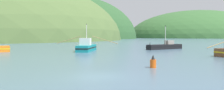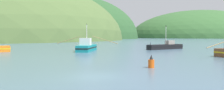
{
  "view_description": "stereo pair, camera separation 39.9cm",
  "coord_description": "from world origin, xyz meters",
  "views": [
    {
      "loc": [
        -1.21,
        -17.04,
        3.28
      ],
      "look_at": [
        4.34,
        24.39,
        1.4
      ],
      "focal_mm": 34.45,
      "sensor_mm": 36.0,
      "label": 1
    },
    {
      "loc": [
        -0.82,
        -17.09,
        3.28
      ],
      "look_at": [
        4.34,
        24.39,
        1.4
      ],
      "focal_mm": 34.45,
      "sensor_mm": 36.0,
      "label": 2
    }
  ],
  "objects": [
    {
      "name": "ground_plane",
      "position": [
        0.0,
        0.0,
        0.0
      ],
      "size": [
        600.0,
        600.0,
        0.0
      ],
      "primitive_type": "plane",
      "color": "slate"
    },
    {
      "name": "hill_far_center",
      "position": [
        152.58,
        256.18,
        0.0
      ],
      "size": [
        187.79,
        150.23,
        73.25
      ],
      "primitive_type": "ellipsoid",
      "color": "#386633",
      "rests_on": "ground"
    },
    {
      "name": "hill_far_right",
      "position": [
        -12.06,
        203.23,
        0.0
      ],
      "size": [
        129.84,
        103.87,
        85.22
      ],
      "primitive_type": "ellipsoid",
      "color": "#2D562D",
      "rests_on": "ground"
    },
    {
      "name": "fishing_boat_black",
      "position": [
        18.08,
        31.79,
        0.68
      ],
      "size": [
        10.07,
        5.86,
        5.57
      ],
      "rotation": [
        0.0,
        0.0,
        3.57
      ],
      "color": "black",
      "rests_on": "ground"
    },
    {
      "name": "channel_buoy",
      "position": [
        5.78,
        3.85,
        0.54
      ],
      "size": [
        0.62,
        0.62,
        1.34
      ],
      "color": "#E55914",
      "rests_on": "ground"
    },
    {
      "name": "fishing_boat_teal",
      "position": [
        -0.55,
        27.74,
        0.84
      ],
      "size": [
        12.63,
        8.82,
        5.7
      ],
      "rotation": [
        0.0,
        0.0,
        1.32
      ],
      "color": "#147F84",
      "rests_on": "ground"
    }
  ]
}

